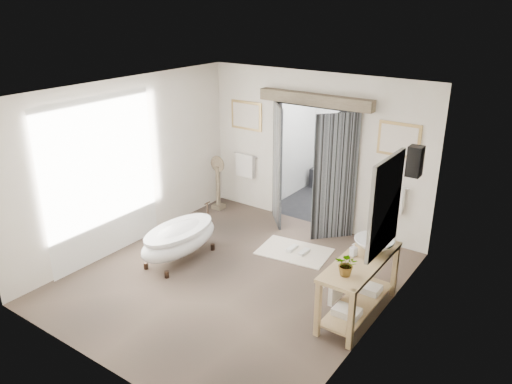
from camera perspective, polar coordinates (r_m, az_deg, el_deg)
ground_plane at (r=7.94m, az=-2.52°, el=-9.74°), size 5.00×5.00×0.00m
room_shell at (r=7.09m, az=-3.60°, el=2.89°), size 4.52×5.02×2.91m
shower_room at (r=10.73m, az=10.48°, el=3.71°), size 2.22×2.01×2.51m
back_wall_dressing at (r=9.10m, az=6.24°, el=5.07°), size 3.82×0.71×2.52m
clawfoot_tub at (r=8.37m, az=-8.75°, el=-5.29°), size 0.71×1.59×0.78m
vanity at (r=7.00m, az=11.52°, el=-10.02°), size 0.57×1.60×0.85m
pedestal_mirror at (r=10.24m, az=-4.36°, el=0.66°), size 0.34×0.22×1.14m
rug at (r=8.69m, az=4.41°, el=-6.79°), size 1.30×0.95×0.01m
slippers at (r=8.67m, az=4.81°, el=-6.64°), size 0.34×0.26×0.05m
basin at (r=7.03m, az=13.34°, el=-5.93°), size 0.59×0.59×0.19m
plant at (r=6.36m, az=10.36°, el=-8.14°), size 0.32×0.29×0.31m
soap_bottle_a at (r=6.87m, az=11.09°, el=-6.47°), size 0.10×0.11×0.18m
soap_bottle_b at (r=7.28m, az=13.20°, el=-5.04°), size 0.15×0.15×0.16m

